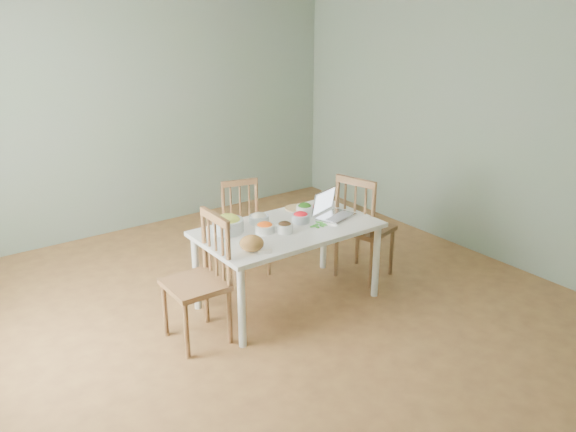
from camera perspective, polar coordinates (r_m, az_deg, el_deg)
floor at (r=5.13m, az=-2.40°, el=-9.02°), size 5.00×5.00×0.00m
wall_back at (r=6.80m, az=-14.53°, el=9.91°), size 5.00×0.00×2.70m
wall_front at (r=2.98m, az=25.01°, el=-4.81°), size 5.00×0.00×2.70m
wall_right at (r=6.31m, az=16.90°, el=8.89°), size 0.00×5.00×2.70m
dining_table at (r=5.08m, az=0.00°, el=-4.82°), size 1.52×0.85×0.71m
chair_far at (r=5.62m, az=-4.10°, el=-1.28°), size 0.47×0.46×0.89m
chair_left at (r=4.52m, az=-9.05°, el=-6.30°), size 0.43×0.45×1.01m
chair_right at (r=5.55m, az=7.53°, el=-0.94°), size 0.53×0.55×1.02m
bread_boule at (r=4.47m, az=-3.56°, el=-2.67°), size 0.24×0.24×0.12m
butter_stick at (r=4.43m, az=-2.20°, el=-3.50°), size 0.10×0.07×0.03m
bowl_squash at (r=4.83m, az=-5.86°, el=-0.74°), size 0.30×0.30×0.15m
bowl_carrot at (r=4.81m, az=-2.28°, el=-1.13°), size 0.17×0.17×0.09m
bowl_onion at (r=5.01m, az=-2.85°, el=-0.22°), size 0.18×0.18×0.09m
bowl_mushroom at (r=4.82m, az=-0.34°, el=-1.08°), size 0.16×0.16×0.09m
bowl_redpep at (r=5.03m, az=1.24°, el=-0.11°), size 0.19×0.19×0.09m
bowl_broccoli at (r=5.24m, az=1.63°, el=0.76°), size 0.20×0.20×0.09m
flatbread at (r=5.35m, az=0.68°, el=0.76°), size 0.24×0.24×0.02m
basil_bunch at (r=4.97m, az=2.87°, el=-0.81°), size 0.19×0.19×0.02m
laptop at (r=5.14m, az=4.77°, el=1.10°), size 0.40×0.36×0.23m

